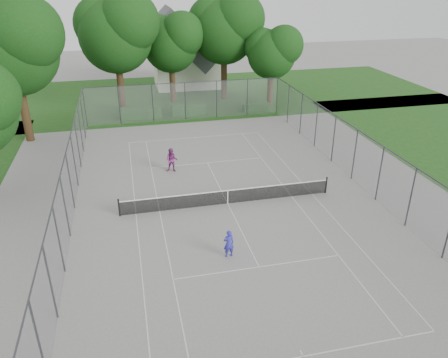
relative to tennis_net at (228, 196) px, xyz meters
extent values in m
plane|color=slate|center=(0.00, 0.00, -0.51)|extent=(120.00, 120.00, 0.00)
cube|color=#1A4212|center=(0.00, 26.00, -0.51)|extent=(60.00, 20.00, 0.00)
cube|color=silver|center=(0.00, -11.88, -0.50)|extent=(10.97, 0.06, 0.01)
cube|color=silver|center=(0.00, 11.88, -0.50)|extent=(10.97, 0.06, 0.01)
cube|color=silver|center=(-5.49, 0.00, -0.50)|extent=(0.06, 23.77, 0.01)
cube|color=silver|center=(5.49, 0.00, -0.50)|extent=(0.06, 23.77, 0.01)
cube|color=silver|center=(-4.12, 0.00, -0.50)|extent=(0.06, 23.77, 0.01)
cube|color=silver|center=(4.12, 0.00, -0.50)|extent=(0.06, 23.77, 0.01)
cube|color=silver|center=(0.00, -6.40, -0.50)|extent=(8.23, 0.06, 0.01)
cube|color=silver|center=(0.00, 6.40, -0.50)|extent=(8.23, 0.06, 0.01)
cube|color=silver|center=(0.00, 0.00, -0.50)|extent=(0.06, 12.80, 0.01)
cube|color=silver|center=(0.00, -11.73, -0.50)|extent=(0.06, 0.30, 0.01)
cube|color=silver|center=(0.00, 11.73, -0.50)|extent=(0.06, 0.30, 0.01)
cylinder|color=black|center=(-6.39, 0.00, 0.04)|extent=(0.10, 0.10, 1.10)
cylinder|color=black|center=(6.39, 0.00, 0.04)|extent=(0.10, 0.10, 1.10)
cube|color=black|center=(0.00, 0.00, -0.06)|extent=(12.67, 0.01, 0.86)
cube|color=white|center=(0.00, 0.00, 0.40)|extent=(12.77, 0.03, 0.06)
cube|color=white|center=(0.00, 0.00, -0.07)|extent=(0.05, 0.02, 0.88)
cylinder|color=#38383D|center=(-9.00, 17.00, 1.24)|extent=(0.08, 0.08, 3.50)
cylinder|color=#38383D|center=(9.00, 17.00, 1.24)|extent=(0.08, 0.08, 3.50)
cube|color=slate|center=(0.00, 17.00, 1.24)|extent=(18.00, 0.02, 3.50)
cube|color=slate|center=(-9.00, 0.00, 1.24)|extent=(0.02, 34.00, 3.50)
cube|color=slate|center=(9.00, 0.00, 1.24)|extent=(0.02, 34.00, 3.50)
cube|color=#38383D|center=(0.00, 17.00, 2.99)|extent=(18.00, 0.05, 0.05)
cube|color=#38383D|center=(-9.00, 0.00, 2.99)|extent=(0.05, 34.00, 0.05)
cube|color=#38383D|center=(9.00, 0.00, 2.99)|extent=(0.05, 34.00, 0.05)
cylinder|color=#332212|center=(-5.73, 21.12, 1.89)|extent=(0.65, 0.65, 4.81)
sphere|color=black|center=(-5.73, 21.12, 6.69)|extent=(6.83, 6.83, 6.83)
sphere|color=black|center=(-4.37, 20.09, 8.05)|extent=(5.47, 5.47, 5.47)
sphere|color=black|center=(-6.93, 21.97, 7.71)|extent=(5.13, 5.13, 5.13)
cylinder|color=#332212|center=(-0.37, 23.60, 1.45)|extent=(0.61, 0.61, 3.92)
sphere|color=black|center=(-0.37, 23.60, 5.37)|extent=(5.58, 5.58, 5.58)
sphere|color=black|center=(0.74, 22.76, 6.48)|extent=(4.47, 4.47, 4.47)
sphere|color=black|center=(-1.35, 24.30, 6.20)|extent=(4.19, 4.19, 4.19)
cylinder|color=#332212|center=(5.26, 23.68, 1.82)|extent=(0.65, 0.65, 4.65)
sphere|color=black|center=(5.26, 23.68, 6.46)|extent=(6.62, 6.62, 6.62)
sphere|color=black|center=(6.58, 22.69, 7.78)|extent=(5.29, 5.29, 5.29)
sphere|color=black|center=(4.10, 24.51, 7.45)|extent=(4.96, 4.96, 4.96)
cylinder|color=#332212|center=(9.35, 20.15, 1.20)|extent=(0.59, 0.59, 3.42)
sphere|color=black|center=(9.35, 20.15, 4.61)|extent=(4.86, 4.86, 4.86)
sphere|color=black|center=(10.33, 19.42, 5.58)|extent=(3.89, 3.89, 3.89)
sphere|color=black|center=(8.50, 20.75, 5.34)|extent=(3.65, 3.65, 3.65)
cylinder|color=#332212|center=(-13.43, 14.35, 1.91)|extent=(0.66, 0.66, 4.84)
sphere|color=black|center=(-13.43, 14.35, 6.74)|extent=(6.89, 6.89, 6.89)
sphere|color=black|center=(-12.06, 13.31, 8.12)|extent=(5.51, 5.51, 5.51)
cube|color=#1D4D18|center=(-4.09, 18.42, -0.03)|extent=(3.87, 1.16, 0.97)
cube|color=#1D4D18|center=(0.48, 18.30, 0.01)|extent=(3.30, 0.94, 1.04)
cube|color=#1D4D18|center=(7.27, 18.18, -0.12)|extent=(2.60, 0.95, 0.78)
cube|color=white|center=(2.08, 30.14, 2.24)|extent=(7.34, 5.51, 5.51)
cube|color=#525157|center=(2.08, 30.14, 5.00)|extent=(7.27, 5.69, 7.27)
imported|color=#2D2CA5|center=(-1.20, -5.21, 0.23)|extent=(0.58, 0.41, 1.48)
imported|color=#7F2A6F|center=(-2.69, 5.49, 0.34)|extent=(0.98, 0.86, 1.70)
camera|label=1|loc=(-5.45, -22.52, 12.28)|focal=35.00mm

